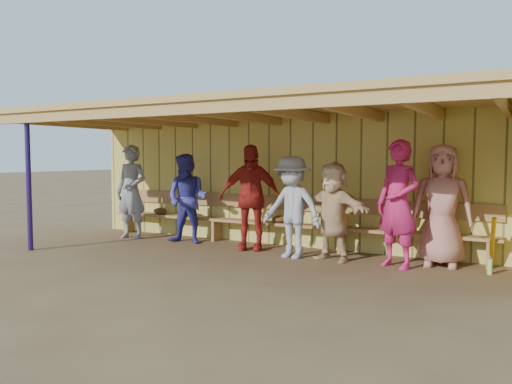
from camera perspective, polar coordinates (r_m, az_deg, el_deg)
ground at (r=8.37m, az=-1.18°, el=-7.34°), size 90.00×90.00×0.00m
player_a at (r=10.38m, az=-14.05°, el=0.02°), size 0.72×0.51×1.89m
player_c at (r=9.60m, az=-7.86°, el=-0.76°), size 0.92×0.77×1.71m
player_d at (r=8.84m, az=-0.70°, el=-0.60°), size 1.19×0.80×1.87m
player_e at (r=8.14m, az=4.14°, el=-1.75°), size 1.15×0.76×1.66m
player_f at (r=8.01m, az=8.77°, el=-2.17°), size 1.54×0.80×1.58m
player_g at (r=7.67m, az=15.92°, el=-1.31°), size 0.82×0.70×1.91m
player_h at (r=8.01m, az=20.48°, el=-1.44°), size 0.96×0.68×1.84m
dugout_structure at (r=8.63m, az=3.36°, el=4.32°), size 8.80×3.20×2.50m
bench at (r=9.25m, az=2.32°, el=-2.94°), size 7.60×0.34×0.93m
dugout_equipment at (r=9.44m, az=-1.44°, el=-3.03°), size 6.54×0.62×0.80m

